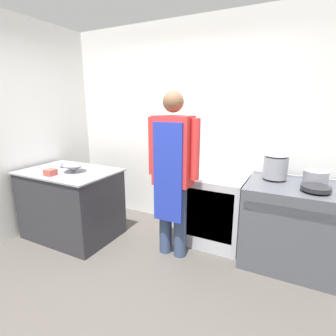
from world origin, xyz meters
name	(u,v)px	position (x,y,z in m)	size (l,w,h in m)	color
ground_plane	(113,299)	(0.00, 0.00, 0.00)	(14.00, 14.00, 0.00)	#4C4742
wall_back	(191,128)	(0.00, 1.74, 1.35)	(8.00, 0.05, 2.70)	white
wall_left	(49,127)	(-1.84, 1.00, 1.35)	(0.05, 8.00, 2.70)	white
prep_counter	(72,203)	(-1.19, 0.70, 0.43)	(1.15, 0.80, 0.86)	#2D2D33
stove	(290,225)	(1.31, 1.30, 0.43)	(0.91, 0.73, 0.88)	#4C4F56
fridge_unit	(214,209)	(0.47, 1.38, 0.42)	(0.70, 0.62, 0.83)	silver
person_cook	(173,168)	(0.15, 0.88, 1.01)	(0.58, 0.24, 1.79)	#38476B
mixing_bowl	(74,168)	(-1.08, 0.69, 0.91)	(0.27, 0.27, 0.09)	gray
small_bowl	(65,164)	(-1.38, 0.82, 0.89)	(0.18, 0.18, 0.06)	gray
plastic_tub	(50,172)	(-1.20, 0.45, 0.90)	(0.11, 0.11, 0.07)	#B24C3F
stock_pot	(276,166)	(1.11, 1.43, 1.02)	(0.25, 0.25, 0.27)	gray
saute_pan	(316,188)	(1.49, 1.17, 0.90)	(0.26, 0.26, 0.04)	#262628
sauce_pot	(316,177)	(1.49, 1.43, 0.95)	(0.23, 0.23, 0.13)	gray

